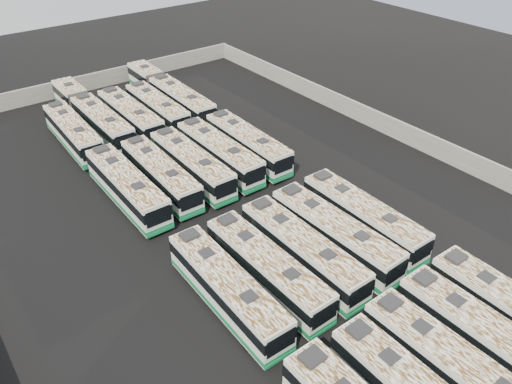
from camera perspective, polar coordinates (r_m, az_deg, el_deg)
name	(u,v)px	position (r m, az deg, el deg)	size (l,w,h in m)	color
ground	(246,219)	(43.61, -1.13, -3.09)	(140.00, 140.00, 0.00)	black
perimeter_wall	(246,209)	(42.96, -1.15, -1.92)	(45.20, 73.20, 2.20)	slate
bus_front_center	(455,372)	(32.49, 21.81, -18.53)	(2.71, 11.98, 3.36)	silver
bus_front_right	(488,342)	(34.69, 25.00, -15.30)	(2.54, 12.01, 3.38)	silver
bus_midfront_far_left	(227,289)	(34.77, -3.30, -11.03)	(2.75, 11.94, 3.35)	silver
bus_midfront_left	(267,269)	(36.21, 1.28, -8.78)	(2.61, 11.82, 3.32)	silver
bus_midfront_center	(302,251)	(37.81, 5.31, -6.70)	(2.57, 11.98, 3.37)	silver
bus_midfront_right	(334,234)	(39.63, 8.91, -4.77)	(2.86, 12.16, 3.41)	silver
bus_midfront_far_right	(363,217)	(41.87, 12.11, -2.82)	(2.67, 11.96, 3.36)	silver
bus_midback_far_left	(127,187)	(46.06, -14.54, 0.60)	(2.64, 12.28, 3.46)	silver
bus_midback_left	(160,174)	(47.30, -10.87, 1.98)	(2.76, 11.88, 3.33)	silver
bus_midback_center	(192,164)	(48.39, -7.37, 3.16)	(2.59, 11.97, 3.37)	silver
bus_midback_right	(219,153)	(50.01, -4.22, 4.47)	(2.56, 12.05, 3.39)	silver
bus_midback_far_right	(248,144)	(51.60, -0.97, 5.54)	(2.74, 12.01, 3.37)	silver
bus_back_far_left	(73,133)	(57.27, -20.16, 6.38)	(2.81, 11.95, 3.35)	silver
bus_back_left	(91,113)	(61.17, -18.30, 8.52)	(2.56, 18.57, 3.37)	silver
bus_back_center	(131,116)	(59.19, -14.15, 8.41)	(2.60, 12.15, 3.42)	silver
bus_back_right	(157,109)	(60.55, -11.20, 9.34)	(2.67, 11.82, 3.32)	silver
bus_back_far_right	(169,93)	(64.64, -9.90, 11.12)	(2.88, 18.79, 3.40)	silver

